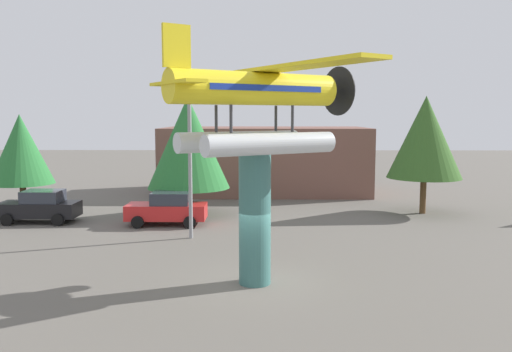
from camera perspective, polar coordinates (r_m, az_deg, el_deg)
name	(u,v)px	position (r m, az deg, el deg)	size (l,w,h in m)	color
ground_plane	(255,283)	(18.72, -0.13, -11.50)	(140.00, 140.00, 0.00)	#605B54
display_pedestal	(255,219)	(18.14, -0.13, -4.66)	(1.10, 1.10, 4.55)	#386B66
floatplane_monument	(258,103)	(17.87, 0.22, 7.89)	(7.04, 9.32, 4.00)	silver
car_near_black	(40,206)	(31.00, -22.30, -3.06)	(4.20, 2.02, 1.76)	black
car_mid_red	(168,208)	(28.46, -9.52, -3.48)	(4.20, 2.02, 1.76)	red
streetlight_primary	(194,148)	(24.79, -6.68, 3.00)	(1.84, 0.28, 7.31)	gray
storefront_building	(265,160)	(39.94, 0.98, 1.75)	(15.11, 7.40, 4.89)	brown
tree_west	(21,149)	(33.80, -24.06, 2.64)	(3.68, 3.68, 5.88)	brown
tree_east	(188,143)	(30.60, -7.32, 3.61)	(4.74, 4.74, 6.89)	brown
tree_center_back	(425,137)	(32.52, 17.80, 4.00)	(4.33, 4.33, 6.94)	brown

